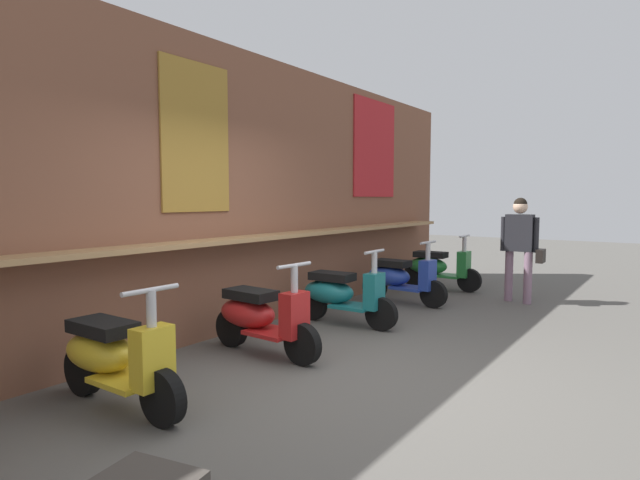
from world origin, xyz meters
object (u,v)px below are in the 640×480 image
at_px(scooter_red, 259,316).
at_px(scooter_blue, 398,278).
at_px(shopper_with_handbag, 521,240).
at_px(scooter_green, 437,267).
at_px(scooter_teal, 340,294).
at_px(scooter_yellow, 113,357).

distance_m(scooter_red, scooter_blue, 3.14).
bearing_deg(shopper_with_handbag, scooter_green, 73.45).
relative_size(scooter_teal, scooter_green, 1.00).
height_order(scooter_yellow, scooter_red, same).
bearing_deg(scooter_teal, scooter_yellow, -91.47).
bearing_deg(scooter_teal, shopper_with_handbag, 59.86).
xyz_separation_m(scooter_blue, shopper_with_handbag, (1.10, -1.49, 0.57)).
bearing_deg(scooter_yellow, shopper_with_handbag, 75.62).
bearing_deg(scooter_red, scooter_yellow, -86.69).
bearing_deg(scooter_red, scooter_teal, 93.31).
height_order(scooter_yellow, scooter_teal, same).
xyz_separation_m(scooter_teal, shopper_with_handbag, (2.72, -1.49, 0.57)).
bearing_deg(scooter_green, scooter_teal, -91.03).
bearing_deg(scooter_red, scooter_green, 93.31).
bearing_deg(scooter_green, scooter_yellow, -91.03).
relative_size(scooter_green, shopper_with_handbag, 0.88).
xyz_separation_m(scooter_teal, scooter_green, (3.11, 0.00, 0.00)).
distance_m(scooter_blue, shopper_with_handbag, 1.94).
distance_m(scooter_teal, scooter_blue, 1.62).
xyz_separation_m(scooter_green, shopper_with_handbag, (-0.39, -1.49, 0.57)).
distance_m(scooter_yellow, scooter_blue, 4.79).
xyz_separation_m(scooter_red, scooter_teal, (1.52, 0.00, 0.00)).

